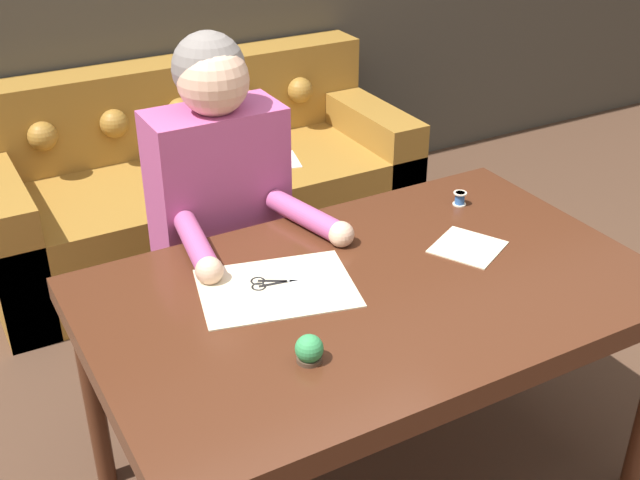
% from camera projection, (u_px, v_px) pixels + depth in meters
% --- Properties ---
extents(dining_table, '(1.58, 0.98, 0.76)m').
position_uv_depth(dining_table, '(373.00, 306.00, 2.26)').
color(dining_table, '#472314').
rests_on(dining_table, ground_plane).
extents(couch, '(1.99, 0.86, 0.86)m').
position_uv_depth(couch, '(197.00, 188.00, 3.84)').
color(couch, olive).
rests_on(couch, ground_plane).
extents(person, '(0.51, 0.61, 1.34)m').
position_uv_depth(person, '(222.00, 222.00, 2.69)').
color(person, '#33281E').
rests_on(person, ground_plane).
extents(pattern_paper_main, '(0.49, 0.40, 0.00)m').
position_uv_depth(pattern_paper_main, '(277.00, 288.00, 2.22)').
color(pattern_paper_main, beige).
rests_on(pattern_paper_main, dining_table).
extents(pattern_paper_offcut, '(0.26, 0.26, 0.00)m').
position_uv_depth(pattern_paper_offcut, '(468.00, 247.00, 2.42)').
color(pattern_paper_offcut, beige).
rests_on(pattern_paper_offcut, dining_table).
extents(scissors, '(0.24, 0.14, 0.01)m').
position_uv_depth(scissors, '(278.00, 283.00, 2.24)').
color(scissors, silver).
rests_on(scissors, dining_table).
extents(thread_spool, '(0.04, 0.04, 0.05)m').
position_uv_depth(thread_spool, '(460.00, 199.00, 2.66)').
color(thread_spool, '#3366B2').
rests_on(thread_spool, dining_table).
extents(pin_cushion, '(0.07, 0.07, 0.07)m').
position_uv_depth(pin_cushion, '(309.00, 350.00, 1.92)').
color(pin_cushion, '#4C3828').
rests_on(pin_cushion, dining_table).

